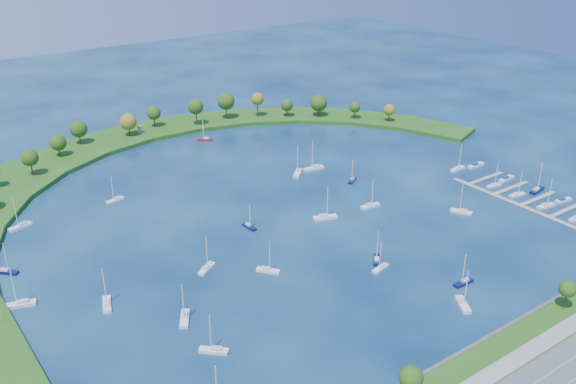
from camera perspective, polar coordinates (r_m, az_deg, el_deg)
ground at (r=254.88m, az=-0.25°, el=-1.47°), size 700.00×700.00×0.00m
south_shoreline at (r=184.46m, az=23.46°, el=-14.61°), size 420.00×43.10×11.60m
breakwater at (r=273.92m, az=-14.20°, el=-0.12°), size 286.74×247.64×2.00m
breakwater_trees at (r=316.41m, az=-11.79°, el=5.28°), size 236.02×95.16×14.79m
harbor_tower at (r=343.07m, az=-13.14°, el=5.52°), size 2.60×2.60×3.95m
dock_system at (r=275.63m, az=22.12°, el=-1.23°), size 24.28×82.00×1.60m
moored_boat_0 at (r=202.29m, az=15.43°, el=-9.60°), size 6.71×8.73×12.87m
moored_boat_1 at (r=286.79m, az=0.89°, el=1.78°), size 8.81×8.48×14.05m
moored_boat_2 at (r=292.27m, az=2.34°, el=2.21°), size 10.03×4.09×14.31m
moored_boat_3 at (r=191.65m, az=-9.26°, el=-11.04°), size 6.62×8.71×12.81m
moored_boat_4 at (r=214.49m, az=-7.31°, el=-6.74°), size 8.27×6.39×12.21m
moored_boat_5 at (r=178.66m, az=-6.66°, el=-13.85°), size 7.34×7.22×11.83m
moored_boat_6 at (r=215.30m, az=8.32°, el=-6.69°), size 7.50×3.45×10.64m
moored_boat_7 at (r=280.77m, az=5.79°, el=1.12°), size 6.98×5.47×10.34m
moored_boat_8 at (r=212.99m, az=15.48°, el=-7.76°), size 7.50×2.31×10.94m
moored_boat_9 at (r=202.77m, az=-15.94°, el=-9.58°), size 5.15×8.85×12.56m
moored_boat_10 at (r=211.83m, az=-1.82°, el=-6.96°), size 6.57×7.62×11.62m
moored_boat_11 at (r=270.21m, az=-15.24°, el=-0.61°), size 7.72×3.44×10.97m
moored_boat_12 at (r=332.00m, az=-7.46°, el=4.76°), size 7.44×5.95×11.08m
moored_boat_14 at (r=239.71m, az=-3.50°, el=-3.05°), size 2.29×6.97×10.10m
moored_boat_15 at (r=219.85m, az=7.97°, el=-5.96°), size 6.85×6.84×11.12m
moored_boat_16 at (r=259.55m, az=-22.88°, el=-2.80°), size 9.20×4.53×13.03m
moored_boat_17 at (r=230.58m, az=-23.93°, el=-6.48°), size 6.84×7.08×11.31m
moored_boat_18 at (r=246.53m, az=3.34°, el=-2.20°), size 9.53×5.70×13.55m
moored_boat_19 at (r=259.90m, az=15.32°, el=-1.64°), size 5.97×8.45×12.24m
moored_boat_20 at (r=257.54m, az=7.40°, el=-1.17°), size 8.52×3.16×12.24m
moored_boat_21 at (r=211.30m, az=-22.90°, el=-9.19°), size 9.61×5.35×13.62m
docked_boat_4 at (r=275.62m, az=22.14°, el=-1.10°), size 8.60×3.45×12.29m
docked_boat_5 at (r=283.76m, az=23.44°, el=-0.68°), size 8.21×3.45×1.62m
docked_boat_6 at (r=282.09m, az=19.88°, el=-0.17°), size 7.70×3.27×10.97m
docked_boat_7 at (r=289.22m, az=21.44°, el=0.20°), size 9.36×4.01×13.33m
docked_boat_8 at (r=288.12m, az=17.99°, el=0.62°), size 7.26×2.80×10.41m
docked_boat_9 at (r=296.89m, az=19.00°, el=1.14°), size 9.31×3.39×1.86m
docked_boat_10 at (r=301.87m, az=15.00°, el=2.09°), size 8.48×2.95×12.24m
docked_boat_11 at (r=308.12m, az=16.49°, el=2.32°), size 9.38×2.71×1.91m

